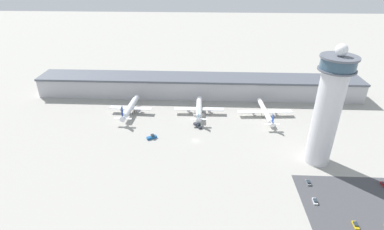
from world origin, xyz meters
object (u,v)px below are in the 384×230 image
(control_tower, at_px, (328,109))
(car_silver_sedan, at_px, (356,225))
(airplane_gate_charlie, at_px, (265,111))
(car_red_hatchback, at_px, (384,185))
(car_green_van, at_px, (315,201))
(airplane_gate_alpha, at_px, (130,108))
(airplane_gate_bravo, at_px, (199,109))
(service_truck_catering, at_px, (198,125))
(service_truck_fuel, at_px, (199,114))
(car_black_suv, at_px, (308,182))
(service_truck_baggage, at_px, (152,137))

(control_tower, xyz_separation_m, car_silver_sedan, (1.99, -46.63, -32.02))
(control_tower, relative_size, airplane_gate_charlie, 1.63)
(car_red_hatchback, bearing_deg, car_silver_sedan, -133.77)
(car_green_van, distance_m, car_red_hatchback, 40.35)
(airplane_gate_alpha, xyz_separation_m, airplane_gate_charlie, (97.42, -0.05, -0.72))
(airplane_gate_bravo, relative_size, service_truck_catering, 4.62)
(service_truck_catering, height_order, service_truck_fuel, service_truck_catering)
(airplane_gate_bravo, distance_m, car_black_suv, 93.17)
(control_tower, bearing_deg, car_silver_sedan, -87.55)
(service_truck_catering, distance_m, car_silver_sedan, 107.11)
(car_silver_sedan, distance_m, car_red_hatchback, 36.72)
(service_truck_catering, distance_m, car_black_suv, 79.49)
(airplane_gate_bravo, bearing_deg, car_green_van, -56.87)
(airplane_gate_charlie, bearing_deg, car_black_suv, -82.17)
(airplane_gate_alpha, bearing_deg, service_truck_fuel, -1.04)
(airplane_gate_bravo, xyz_separation_m, car_black_suv, (57.26, -73.40, -3.75))
(service_truck_fuel, height_order, car_green_van, service_truck_fuel)
(service_truck_baggage, bearing_deg, car_black_suv, -24.14)
(airplane_gate_charlie, distance_m, service_truck_catering, 50.69)
(airplane_gate_alpha, distance_m, airplane_gate_bravo, 50.08)
(control_tower, distance_m, airplane_gate_bravo, 90.40)
(airplane_gate_bravo, relative_size, car_silver_sedan, 8.23)
(service_truck_catering, xyz_separation_m, car_black_suv, (57.52, -54.86, -0.39))
(control_tower, xyz_separation_m, car_green_van, (-10.77, -33.20, -31.97))
(airplane_gate_charlie, xyz_separation_m, service_truck_fuel, (-47.48, -0.85, -3.12))
(airplane_gate_bravo, height_order, airplane_gate_charlie, airplane_gate_bravo)
(control_tower, bearing_deg, airplane_gate_alpha, 156.10)
(airplane_gate_bravo, relative_size, car_green_van, 8.58)
(service_truck_catering, height_order, car_silver_sedan, service_truck_catering)
(control_tower, relative_size, airplane_gate_alpha, 1.79)
(control_tower, height_order, car_green_van, control_tower)
(airplane_gate_charlie, relative_size, car_red_hatchback, 8.55)
(control_tower, relative_size, service_truck_baggage, 10.01)
(control_tower, height_order, car_red_hatchback, control_tower)
(service_truck_catering, height_order, car_red_hatchback, service_truck_catering)
(car_silver_sedan, bearing_deg, control_tower, 92.45)
(airplane_gate_charlie, relative_size, service_truck_fuel, 5.12)
(service_truck_catering, bearing_deg, airplane_gate_charlie, 19.75)
(airplane_gate_alpha, relative_size, service_truck_fuel, 4.66)
(service_truck_baggage, xyz_separation_m, car_silver_sedan, (98.05, -65.17, -0.42))
(airplane_gate_charlie, height_order, service_truck_catering, airplane_gate_charlie)
(service_truck_catering, distance_m, car_green_van, 88.61)
(airplane_gate_alpha, height_order, service_truck_baggage, airplane_gate_alpha)
(car_silver_sedan, bearing_deg, service_truck_catering, 130.48)
(airplane_gate_bravo, height_order, service_truck_catering, airplane_gate_bravo)
(car_black_suv, bearing_deg, airplane_gate_bravo, 127.96)
(airplane_gate_alpha, bearing_deg, car_black_suv, -33.86)
(airplane_gate_alpha, bearing_deg, service_truck_baggage, -57.55)
(service_truck_fuel, bearing_deg, car_green_van, -56.11)
(service_truck_fuel, height_order, service_truck_baggage, service_truck_baggage)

